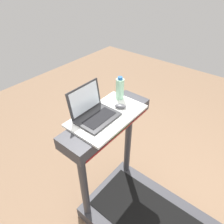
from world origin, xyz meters
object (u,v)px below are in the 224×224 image
at_px(treadmill_base, 155,218).
at_px(laptop, 94,112).
at_px(water_bottle, 120,89).
at_px(computer_mouse, 120,106).

distance_m(treadmill_base, laptop, 1.22).
relative_size(laptop, water_bottle, 1.54).
height_order(computer_mouse, water_bottle, water_bottle).
xyz_separation_m(computer_mouse, water_bottle, (0.12, 0.10, 0.08)).
relative_size(laptop, computer_mouse, 3.35).
bearing_deg(computer_mouse, water_bottle, 13.13).
bearing_deg(treadmill_base, laptop, 97.87).
bearing_deg(laptop, water_bottle, 0.57).
xyz_separation_m(treadmill_base, computer_mouse, (0.15, 0.56, 0.99)).
bearing_deg(treadmill_base, water_bottle, 68.28).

